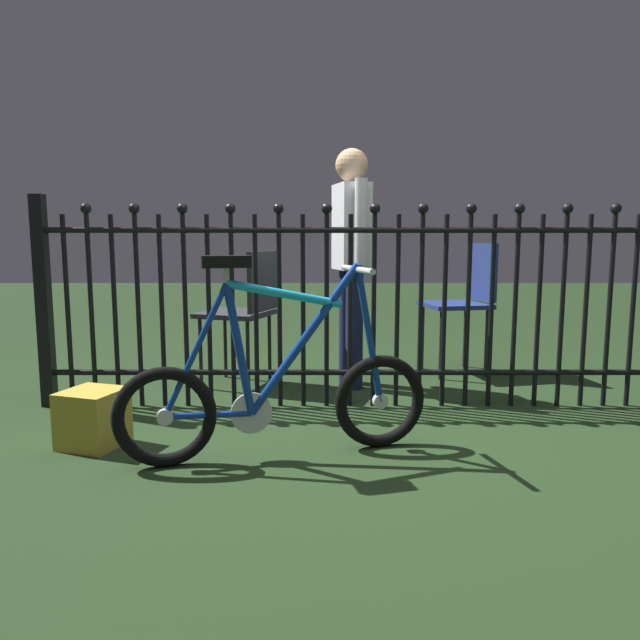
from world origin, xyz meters
TOP-DOWN VIEW (x-y plane):
  - ground_plane at (0.00, 0.00)m, footprint 20.00×20.00m
  - iron_fence at (-0.06, 0.57)m, footprint 3.56×0.07m
  - bicycle at (-0.39, -0.22)m, footprint 1.35×0.49m
  - chair_navy at (0.83, 1.42)m, footprint 0.50×0.49m
  - chair_charcoal at (-0.67, 1.04)m, footprint 0.53×0.52m
  - person_visitor at (0.00, 1.05)m, footprint 0.24×0.47m
  - display_crate at (-1.24, -0.09)m, footprint 0.31×0.31m

SIDE VIEW (x-z plane):
  - ground_plane at x=0.00m, z-range 0.00..0.00m
  - display_crate at x=-1.24m, z-range 0.00..0.26m
  - bicycle at x=-0.39m, z-range -0.15..0.73m
  - chair_charcoal at x=-0.67m, z-range 0.10..0.97m
  - chair_navy at x=0.83m, z-range 0.10..1.02m
  - iron_fence at x=-0.06m, z-range 0.01..1.20m
  - person_visitor at x=0.00m, z-range 0.13..1.63m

